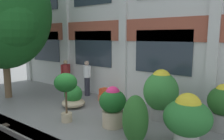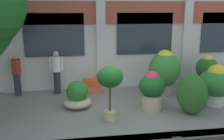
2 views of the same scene
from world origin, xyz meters
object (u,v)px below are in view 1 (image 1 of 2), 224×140
object	(u,v)px
potted_plant_square_trough	(107,95)
topiary_hedge	(135,120)
broadleaf_tree	(2,14)
potted_plant_ribbed_drum	(161,92)
resident_by_doorway	(87,77)
potted_plant_stone_basin	(113,105)
potted_plant_fluted_column	(187,117)
potted_plant_wide_bowl	(73,98)
resident_watching_tracks	(66,75)
potted_plant_glazed_jar	(223,104)
potted_plant_terracotta_small	(66,86)

from	to	relation	value
potted_plant_square_trough	topiary_hedge	xyz separation A→B (m)	(2.96, -2.57, 0.40)
broadleaf_tree	potted_plant_ribbed_drum	size ratio (longest dim) A/B	3.70
resident_by_doorway	broadleaf_tree	bearing A→B (deg)	-40.63
broadleaf_tree	potted_plant_stone_basin	world-z (taller)	broadleaf_tree
potted_plant_fluted_column	resident_by_doorway	bearing A→B (deg)	159.31
topiary_hedge	potted_plant_wide_bowl	bearing A→B (deg)	163.04
potted_plant_ribbed_drum	topiary_hedge	distance (m)	2.06
resident_watching_tracks	potted_plant_glazed_jar	bearing A→B (deg)	11.14
potted_plant_wide_bowl	potted_plant_ribbed_drum	bearing A→B (deg)	15.60
resident_by_doorway	potted_plant_fluted_column	bearing A→B (deg)	76.88
potted_plant_stone_basin	broadleaf_tree	bearing A→B (deg)	-177.32
broadleaf_tree	potted_plant_wide_bowl	size ratio (longest dim) A/B	6.93
potted_plant_glazed_jar	potted_plant_ribbed_drum	xyz separation A→B (m)	(-1.89, -0.26, 0.16)
potted_plant_ribbed_drum	broadleaf_tree	bearing A→B (deg)	-165.44
broadleaf_tree	potted_plant_square_trough	distance (m)	5.90
resident_by_doorway	topiary_hedge	size ratio (longest dim) A/B	1.28
potted_plant_wide_bowl	broadleaf_tree	bearing A→B (deg)	-166.44
potted_plant_ribbed_drum	topiary_hedge	size ratio (longest dim) A/B	1.33
potted_plant_glazed_jar	potted_plant_terracotta_small	bearing A→B (deg)	-151.00
potted_plant_wide_bowl	potted_plant_fluted_column	size ratio (longest dim) A/B	0.65
resident_by_doorway	resident_watching_tracks	distance (m)	1.49
broadleaf_tree	resident_watching_tracks	world-z (taller)	broadleaf_tree
potted_plant_square_trough	resident_by_doorway	xyz separation A→B (m)	(-1.35, 0.13, 0.65)
potted_plant_terracotta_small	resident_by_doorway	bearing A→B (deg)	121.15
potted_plant_wide_bowl	potted_plant_ribbed_drum	size ratio (longest dim) A/B	0.53
potted_plant_wide_bowl	potted_plant_fluted_column	distance (m)	4.77
potted_plant_stone_basin	potted_plant_wide_bowl	bearing A→B (deg)	166.78
potted_plant_wide_bowl	resident_by_doorway	distance (m)	1.86
potted_plant_square_trough	potted_plant_terracotta_small	xyz separation A→B (m)	(0.35, -2.68, 0.96)
potted_plant_stone_basin	potted_plant_terracotta_small	bearing A→B (deg)	-157.09
potted_plant_ribbed_drum	potted_plant_terracotta_small	distance (m)	3.23
potted_plant_fluted_column	resident_by_doorway	distance (m)	5.86
broadleaf_tree	potted_plant_stone_basin	size ratio (longest dim) A/B	4.95
potted_plant_fluted_column	topiary_hedge	bearing A→B (deg)	-151.71
potted_plant_fluted_column	potted_plant_square_trough	bearing A→B (deg)	154.85
potted_plant_glazed_jar	topiary_hedge	size ratio (longest dim) A/B	1.10
broadleaf_tree	potted_plant_terracotta_small	size ratio (longest dim) A/B	3.90
potted_plant_fluted_column	potted_plant_terracotta_small	distance (m)	3.88
potted_plant_glazed_jar	potted_plant_fluted_column	distance (m)	1.73
potted_plant_stone_basin	potted_plant_square_trough	bearing A→B (deg)	131.53
potted_plant_ribbed_drum	resident_by_doorway	world-z (taller)	potted_plant_ribbed_drum
potted_plant_glazed_jar	potted_plant_fluted_column	size ratio (longest dim) A/B	1.01
broadleaf_tree	resident_watching_tracks	bearing A→B (deg)	62.65
topiary_hedge	resident_by_doorway	bearing A→B (deg)	147.91
potted_plant_wide_bowl	topiary_hedge	xyz separation A→B (m)	(3.55, -1.08, 0.27)
potted_plant_glazed_jar	potted_plant_stone_basin	world-z (taller)	potted_plant_glazed_jar
potted_plant_square_trough	potted_plant_fluted_column	bearing A→B (deg)	-25.15
potted_plant_square_trough	resident_watching_tracks	bearing A→B (deg)	177.85
potted_plant_wide_bowl	resident_watching_tracks	bearing A→B (deg)	144.61
potted_plant_terracotta_small	broadleaf_tree	bearing A→B (deg)	175.57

